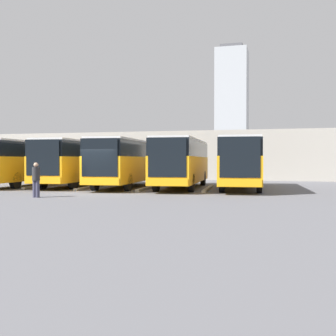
% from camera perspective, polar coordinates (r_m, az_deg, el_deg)
% --- Properties ---
extents(ground_plane, '(600.00, 600.00, 0.00)m').
position_cam_1_polar(ground_plane, '(24.23, -10.17, -3.39)').
color(ground_plane, '#5B5B60').
extents(bus_0, '(3.22, 10.76, 3.24)m').
position_cam_1_polar(bus_0, '(27.74, 9.92, 0.91)').
color(bus_0, orange).
rests_on(bus_0, ground_plane).
extents(curb_divider_0, '(0.62, 5.02, 0.15)m').
position_cam_1_polar(curb_divider_0, '(26.50, 5.38, -2.84)').
color(curb_divider_0, '#9E9E99').
rests_on(curb_divider_0, ground_plane).
extents(bus_1, '(3.22, 10.76, 3.24)m').
position_cam_1_polar(bus_1, '(28.09, 1.92, 0.92)').
color(bus_1, orange).
rests_on(bus_1, ground_plane).
extents(curb_divider_1, '(0.62, 5.02, 0.15)m').
position_cam_1_polar(curb_divider_1, '(27.17, -2.86, -2.74)').
color(curb_divider_1, '#9E9E99').
rests_on(curb_divider_1, ground_plane).
extents(bus_2, '(3.22, 10.76, 3.24)m').
position_cam_1_polar(bus_2, '(29.05, -5.68, 0.92)').
color(bus_2, orange).
rests_on(bus_2, ground_plane).
extents(curb_divider_2, '(0.62, 5.02, 0.15)m').
position_cam_1_polar(curb_divider_2, '(28.44, -10.48, -2.59)').
color(curb_divider_2, '#9E9E99').
rests_on(curb_divider_2, ground_plane).
extents(bus_3, '(3.22, 10.76, 3.24)m').
position_cam_1_polar(bus_3, '(31.05, -12.13, 0.91)').
color(bus_3, orange).
rests_on(bus_3, ground_plane).
extents(curb_divider_3, '(0.62, 5.02, 0.15)m').
position_cam_1_polar(curb_divider_3, '(30.70, -16.70, -2.35)').
color(curb_divider_3, '#9E9E99').
rests_on(curb_divider_3, ground_plane).
extents(bus_4, '(3.22, 10.76, 3.24)m').
position_cam_1_polar(bus_4, '(32.59, -18.64, 0.89)').
color(bus_4, orange).
rests_on(bus_4, ground_plane).
extents(pedestrian, '(0.47, 0.47, 1.76)m').
position_cam_1_polar(pedestrian, '(22.15, -17.44, -1.39)').
color(pedestrian, '#38384C').
rests_on(pedestrian, ground_plane).
extents(station_building, '(39.37, 15.48, 4.71)m').
position_cam_1_polar(station_building, '(46.74, 2.41, 1.67)').
color(station_building, '#A8A399').
rests_on(station_building, ground_plane).
extents(office_tower, '(19.16, 19.16, 72.43)m').
position_cam_1_polar(office_tower, '(265.89, 8.66, 8.33)').
color(office_tower, '#ADB2B7').
rests_on(office_tower, ground_plane).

